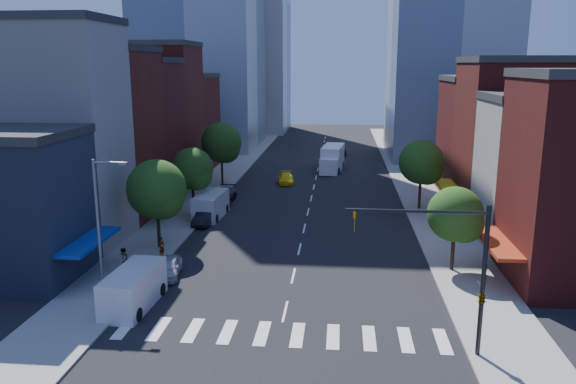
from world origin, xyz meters
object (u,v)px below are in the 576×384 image
(cargo_van_near, at_px, (133,289))
(traffic_car_oncoming, at_px, (329,161))
(box_truck, at_px, (332,159))
(parked_car_third, at_px, (218,203))
(taxi, at_px, (286,178))
(traffic_car_far, at_px, (341,151))
(parked_car_rear, at_px, (224,195))
(parked_car_front, at_px, (168,267))
(pedestrian_far, at_px, (123,261))
(cargo_van_far, at_px, (210,206))
(parked_car_second, at_px, (205,217))
(pedestrian_near, at_px, (162,247))

(cargo_van_near, distance_m, traffic_car_oncoming, 52.06)
(cargo_van_near, height_order, box_truck, box_truck)
(traffic_car_oncoming, bearing_deg, parked_car_third, 62.32)
(taxi, distance_m, box_truck, 10.91)
(parked_car_third, relative_size, traffic_car_far, 1.07)
(parked_car_rear, xyz_separation_m, traffic_car_oncoming, (11.00, 23.22, 0.05))
(traffic_car_far, bearing_deg, parked_car_front, 77.15)
(parked_car_rear, height_order, box_truck, box_truck)
(box_truck, xyz_separation_m, pedestrian_far, (-14.24, -42.15, -0.57))
(parked_car_rear, bearing_deg, traffic_car_far, 69.90)
(cargo_van_far, distance_m, traffic_car_far, 42.22)
(parked_car_front, xyz_separation_m, parked_car_rear, (-0.62, 22.34, 0.07))
(parked_car_second, relative_size, pedestrian_far, 2.26)
(parked_car_third, xyz_separation_m, pedestrian_far, (-2.69, -19.11, 0.46))
(taxi, xyz_separation_m, traffic_car_oncoming, (5.14, 12.69, 0.15))
(pedestrian_near, distance_m, pedestrian_far, 3.95)
(cargo_van_near, xyz_separation_m, traffic_car_oncoming, (11.01, 50.88, -0.39))
(parked_car_front, bearing_deg, pedestrian_far, 172.81)
(parked_car_third, height_order, cargo_van_far, cargo_van_far)
(parked_car_rear, relative_size, taxi, 1.16)
(parked_car_rear, bearing_deg, parked_car_third, -89.36)
(parked_car_front, distance_m, pedestrian_near, 3.91)
(parked_car_rear, xyz_separation_m, cargo_van_far, (-0.01, -6.46, 0.45))
(parked_car_third, relative_size, box_truck, 0.51)
(parked_car_third, height_order, pedestrian_far, pedestrian_far)
(cargo_van_far, bearing_deg, cargo_van_near, -86.77)
(cargo_van_far, bearing_deg, pedestrian_near, -91.37)
(cargo_van_far, height_order, pedestrian_near, cargo_van_far)
(box_truck, bearing_deg, traffic_car_far, 91.10)
(cargo_van_far, distance_m, box_truck, 28.69)
(parked_car_rear, height_order, cargo_van_near, cargo_van_near)
(traffic_car_oncoming, relative_size, pedestrian_near, 3.01)
(taxi, bearing_deg, traffic_car_oncoming, 60.85)
(parked_car_third, xyz_separation_m, traffic_car_oncoming, (11.00, 26.47, 0.17))
(pedestrian_far, bearing_deg, pedestrian_near, 171.31)
(box_truck, bearing_deg, parked_car_rear, -114.15)
(cargo_van_far, height_order, taxi, cargo_van_far)
(traffic_car_oncoming, bearing_deg, cargo_van_far, 64.54)
(parked_car_front, bearing_deg, box_truck, 67.84)
(traffic_car_oncoming, relative_size, pedestrian_far, 2.60)
(parked_car_second, xyz_separation_m, traffic_car_far, (12.79, 42.60, 0.02))
(traffic_car_oncoming, distance_m, pedestrian_far, 47.59)
(traffic_car_far, height_order, pedestrian_near, pedestrian_near)
(parked_car_rear, relative_size, box_truck, 0.59)
(cargo_van_near, height_order, taxi, cargo_van_near)
(box_truck, xyz_separation_m, pedestrian_near, (-12.56, -38.58, -0.69))
(box_truck, distance_m, pedestrian_near, 40.58)
(taxi, bearing_deg, parked_car_second, -113.91)
(parked_car_third, relative_size, pedestrian_near, 2.80)
(taxi, xyz_separation_m, pedestrian_far, (-8.55, -32.90, 0.43))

